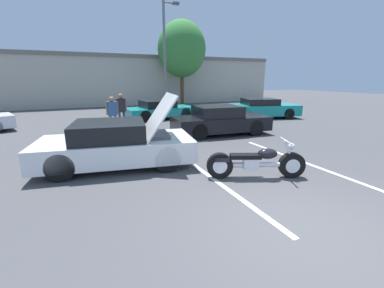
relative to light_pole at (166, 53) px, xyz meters
name	(u,v)px	position (x,y,z in m)	size (l,w,h in m)	color
ground_plane	(301,232)	(-3.03, -15.72, -4.14)	(80.00, 80.00, 0.00)	#474749
parking_stripe_foreground	(213,179)	(-3.25, -13.17, -4.14)	(0.12, 5.34, 0.01)	white
parking_stripe_middle	(305,162)	(-0.22, -13.17, -4.14)	(0.12, 5.34, 0.01)	white
far_building	(111,79)	(-3.03, 6.96, -1.81)	(32.00, 4.20, 4.40)	#B2AD9E
light_pole	(166,53)	(0.00, 0.00, 0.00)	(1.21, 0.28, 7.53)	slate
tree_background	(182,49)	(2.71, 3.69, 0.69)	(4.18, 4.18, 7.25)	brown
motorcycle	(256,163)	(-2.27, -13.52, -3.76)	(2.28, 1.14, 0.95)	black
show_car_hood_open	(117,144)	(-5.21, -11.18, -3.54)	(4.39, 2.61, 1.96)	white
parked_car_mid_left_row	(160,110)	(-1.59, -3.37, -3.61)	(4.27, 2.31, 1.11)	teal
parked_car_right_row	(261,108)	(4.30, -5.53, -3.57)	(4.64, 3.00, 1.18)	teal
parked_car_mid_right_row	(220,121)	(-0.50, -8.70, -3.56)	(4.26, 2.16, 1.24)	black
spectator_near_motorcycle	(112,112)	(-4.74, -6.73, -3.19)	(0.52, 0.21, 1.62)	gray
spectator_by_show_car	(121,108)	(-4.22, -5.84, -3.14)	(0.52, 0.22, 1.69)	#38476B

